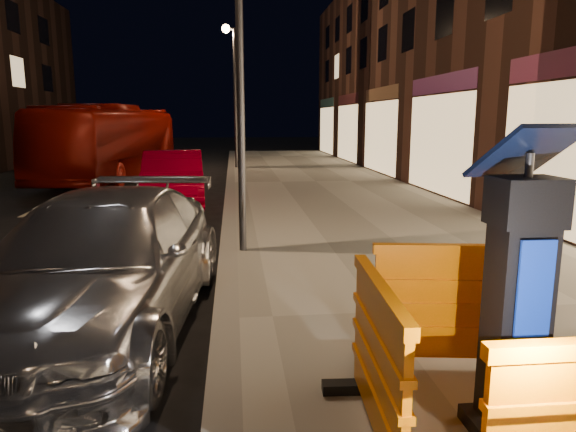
{
  "coord_description": "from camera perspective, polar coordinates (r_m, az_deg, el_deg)",
  "views": [
    {
      "loc": [
        0.12,
        -5.42,
        2.33
      ],
      "look_at": [
        0.8,
        1.0,
        1.1
      ],
      "focal_mm": 32.0,
      "sensor_mm": 36.0,
      "label": 1
    }
  ],
  "objects": [
    {
      "name": "bus_doubledecker",
      "position": [
        21.31,
        -18.66,
        3.94
      ],
      "size": [
        3.54,
        10.37,
        2.83
      ],
      "primitive_type": "imported",
      "rotation": [
        0.0,
        0.0,
        -0.12
      ],
      "color": "#990F05",
      "rests_on": "ground"
    },
    {
      "name": "barrier_kerbside",
      "position": [
        3.62,
        9.95,
        -15.91
      ],
      "size": [
        0.68,
        1.48,
        1.13
      ],
      "primitive_type": "cube",
      "rotation": [
        0.0,
        0.0,
        1.51
      ],
      "color": "#E26A00",
      "rests_on": "sidewalk"
    },
    {
      "name": "car_silver",
      "position": [
        6.31,
        -19.51,
        -11.54
      ],
      "size": [
        2.56,
        5.33,
        1.5
      ],
      "primitive_type": "imported",
      "rotation": [
        0.0,
        0.0,
        -0.09
      ],
      "color": "#B7B7BC",
      "rests_on": "ground"
    },
    {
      "name": "barrier_back",
      "position": [
        4.75,
        17.98,
        -9.65
      ],
      "size": [
        1.52,
        0.8,
        1.13
      ],
      "primitive_type": "cube",
      "rotation": [
        0.0,
        0.0,
        -0.14
      ],
      "color": "#E26A00",
      "rests_on": "sidewalk"
    },
    {
      "name": "ground_plane",
      "position": [
        5.9,
        -6.88,
        -12.56
      ],
      "size": [
        120.0,
        120.0,
        0.0
      ],
      "primitive_type": "plane",
      "color": "black",
      "rests_on": "ground"
    },
    {
      "name": "kerb",
      "position": [
        5.87,
        -6.9,
        -11.88
      ],
      "size": [
        0.3,
        60.0,
        0.15
      ],
      "primitive_type": "cube",
      "color": "slate",
      "rests_on": "ground"
    },
    {
      "name": "parking_kiosk",
      "position": [
        3.81,
        24.19,
        -8.06
      ],
      "size": [
        0.69,
        0.69,
        2.02
      ],
      "primitive_type": "cube",
      "rotation": [
        0.0,
        0.0,
        -0.09
      ],
      "color": "black",
      "rests_on": "sidewalk"
    },
    {
      "name": "sidewalk",
      "position": [
        6.54,
        20.88,
        -10.13
      ],
      "size": [
        6.0,
        60.0,
        0.15
      ],
      "primitive_type": "cube",
      "color": "gray",
      "rests_on": "ground"
    },
    {
      "name": "car_red",
      "position": [
        14.43,
        -12.49,
        1.23
      ],
      "size": [
        1.94,
        4.57,
        1.47
      ],
      "primitive_type": "imported",
      "rotation": [
        0.0,
        0.0,
        0.09
      ],
      "color": "#990119",
      "rests_on": "ground"
    },
    {
      "name": "street_lamp_mid",
      "position": [
        8.46,
        -5.36,
        16.31
      ],
      "size": [
        0.12,
        0.12,
        6.0
      ],
      "primitive_type": "cylinder",
      "color": "#3F3F44",
      "rests_on": "sidewalk"
    },
    {
      "name": "street_lamp_far",
      "position": [
        23.43,
        -5.87,
        12.74
      ],
      "size": [
        0.12,
        0.12,
        6.0
      ],
      "primitive_type": "cylinder",
      "color": "#3F3F44",
      "rests_on": "sidewalk"
    }
  ]
}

